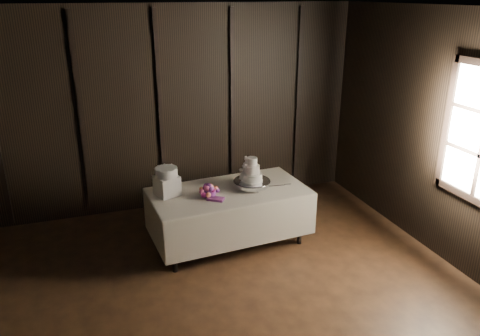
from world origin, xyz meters
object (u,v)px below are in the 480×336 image
cake_stand (252,184)px  bouquet (209,192)px  small_cake (166,172)px  box_pedestal (167,186)px  wedding_cake (251,172)px  display_table (229,215)px

cake_stand → bouquet: bouquet is taller
small_cake → box_pedestal: bearing=0.0°
cake_stand → bouquet: bearing=-169.5°
wedding_cake → box_pedestal: size_ratio=1.22×
bouquet → box_pedestal: 0.53m
bouquet → small_cake: small_cake is taller
display_table → box_pedestal: box_pedestal is taller
small_cake → cake_stand: bearing=-5.9°
small_cake → wedding_cake: bearing=-6.8°
cake_stand → wedding_cake: size_ratio=1.53×
bouquet → cake_stand: bearing=10.5°
display_table → box_pedestal: size_ratio=7.93×
cake_stand → box_pedestal: bearing=174.1°
small_cake → bouquet: bearing=-25.3°
box_pedestal → wedding_cake: bearing=-6.8°
cake_stand → bouquet: 0.62m
bouquet → box_pedestal: bearing=154.7°
display_table → cake_stand: size_ratio=4.26×
bouquet → small_cake: size_ratio=1.51×
wedding_cake → small_cake: (-1.06, 0.13, 0.09)m
wedding_cake → box_pedestal: bearing=-166.1°
display_table → box_pedestal: 0.91m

